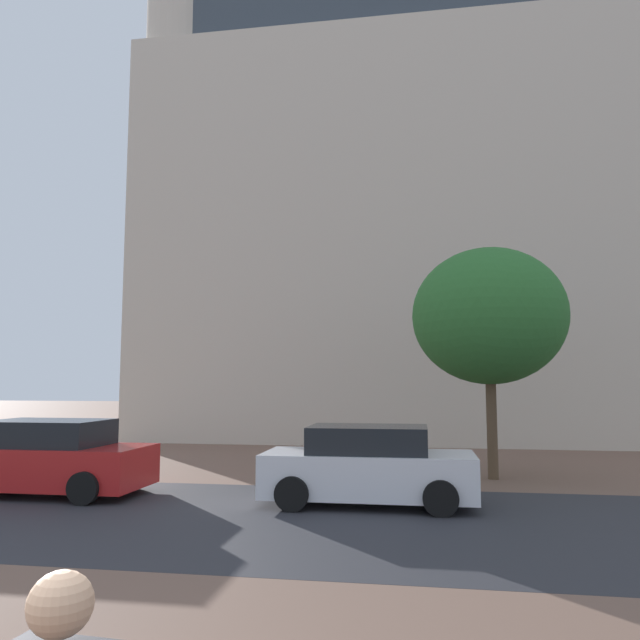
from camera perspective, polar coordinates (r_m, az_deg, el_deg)
The scene contains 6 objects.
ground_plane at distance 12.65m, azimuth -0.99°, elevation -16.65°, with size 120.00×120.00×0.00m, color brown.
street_asphalt_strip at distance 11.13m, azimuth -2.51°, elevation -18.13°, with size 120.00×6.45×0.00m, color #2D2D33.
landmark_building at distance 30.21m, azimuth 12.14°, elevation 9.72°, with size 26.62×13.33×34.26m.
car_white at distance 12.22m, azimuth 4.58°, elevation -13.57°, with size 4.08×1.93×1.51m.
car_red at distance 14.50m, azimuth -24.31°, elevation -11.78°, with size 4.32×2.07×1.56m.
tree_curb_far at distance 15.87m, azimuth 15.57°, elevation 0.34°, with size 3.83×3.83×5.76m.
Camera 1 is at (2.20, -2.23, 2.36)m, focal length 34.06 mm.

